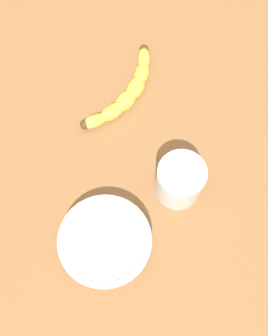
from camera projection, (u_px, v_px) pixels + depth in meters
wooden_tabletop at (110, 145)px, 88.48cm from camera, size 120.00×120.00×3.00cm
banana at (127, 92)px, 89.29cm from camera, size 22.80×11.51×3.42cm
smoothie_glass at (180, 181)px, 79.51cm from camera, size 8.96×8.96×9.30cm
ceramic_bowl at (105, 242)px, 76.95cm from camera, size 17.02×17.02×5.00cm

